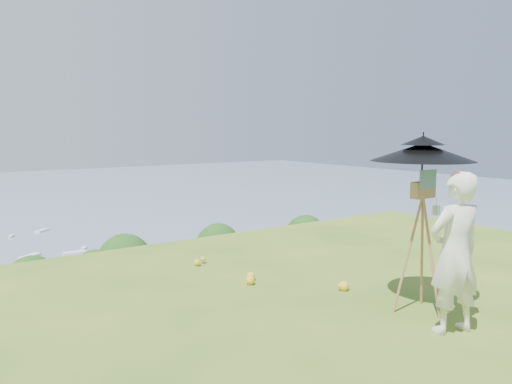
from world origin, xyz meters
TOP-DOWN VIEW (x-y plane):
  - painter at (1.32, 1.42)m, footprint 0.69×0.53m
  - field_easel at (1.53, 2.00)m, footprint 0.65×0.65m
  - sun_umbrella at (1.54, 2.03)m, footprint 1.18×1.18m
  - painter_cap at (1.32, 1.42)m, footprint 0.22×0.25m

SIDE VIEW (x-z plane):
  - field_easel at x=1.53m, z-range 0.00..1.67m
  - painter at x=1.32m, z-range 0.00..1.70m
  - painter_cap at x=1.32m, z-range 1.60..1.70m
  - sun_umbrella at x=1.54m, z-range 1.37..2.09m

